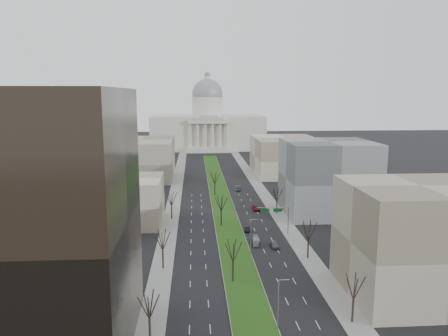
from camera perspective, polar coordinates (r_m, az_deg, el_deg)
name	(u,v)px	position (r m, az deg, el deg)	size (l,w,h in m)	color
ground	(220,195)	(171.31, -0.54, -3.58)	(600.00, 600.00, 0.00)	black
median	(220,196)	(170.30, -0.52, -3.62)	(8.00, 222.03, 0.20)	#999993
sidewalk_left	(172,213)	(146.98, -6.81, -5.85)	(5.00, 330.00, 0.15)	gray
sidewalk_right	(276,211)	(149.31, 6.79, -5.61)	(5.00, 330.00, 0.15)	gray
capitol	(208,126)	(317.06, -2.15, 5.49)	(80.00, 46.00, 55.00)	beige
building_glass_tower	(12,224)	(72.54, -25.94, -6.64)	(34.00, 30.00, 40.00)	black
building_beige_left	(119,201)	(137.32, -13.56, -4.18)	(26.00, 22.00, 14.00)	gray
building_tan_right	(416,241)	(93.74, 23.77, -8.67)	(26.00, 24.00, 22.00)	gray
building_grey_right	(328,178)	(147.78, 13.40, -1.22)	(28.00, 26.00, 24.00)	#5B5D5F
building_far_left	(141,159)	(210.19, -10.77, 1.21)	(30.00, 40.00, 18.00)	gray
building_far_right	(285,156)	(218.28, 7.96, 1.60)	(30.00, 40.00, 18.00)	gray
tree_left_near	(149,304)	(72.59, -9.76, -17.12)	(5.10, 5.10, 9.18)	black
tree_left_mid	(162,239)	(100.07, -8.04, -9.19)	(5.40, 5.40, 9.72)	black
tree_left_far	(171,198)	(138.51, -6.89, -3.92)	(5.28, 5.28, 9.50)	black
tree_right_near	(354,286)	(80.46, 16.63, -14.56)	(5.16, 5.16, 9.29)	black
tree_right_mid	(309,230)	(107.02, 11.00, -7.93)	(5.52, 5.52, 9.94)	black
tree_right_far	(277,194)	(144.82, 6.94, -3.45)	(5.04, 5.04, 9.07)	black
tree_median_a	(233,250)	(92.59, 1.19, -10.67)	(5.40, 5.40, 9.72)	black
tree_median_b	(221,203)	(130.74, -0.37, -4.60)	(5.40, 5.40, 9.72)	black
tree_median_c	(215,178)	(169.75, -1.21, -1.29)	(5.40, 5.40, 9.72)	black
streetlamp_median_a	(278,304)	(76.04, 7.13, -17.26)	(1.90, 0.20, 9.16)	gray
streetlamp_median_b	(251,236)	(107.99, 3.55, -8.92)	(1.90, 0.20, 9.16)	gray
streetlamp_median_c	(236,198)	(146.23, 1.52, -3.95)	(1.90, 0.20, 9.16)	gray
mast_arm_signs	(279,214)	(123.33, 7.16, -5.98)	(9.12, 0.24, 8.09)	gray
car_grey_near	(274,245)	(114.99, 6.59, -9.91)	(1.87, 4.64, 1.58)	#54575D
car_black	(247,229)	(127.46, 3.06, -7.95)	(1.41, 4.03, 1.33)	black
car_red	(256,208)	(149.85, 4.17, -5.23)	(2.13, 5.24, 1.52)	maroon
car_grey_far	(238,189)	(179.31, 1.84, -2.78)	(2.03, 4.40, 1.22)	#4B4F53
box_van	(256,241)	(117.22, 4.17, -9.44)	(1.48, 6.34, 1.77)	silver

